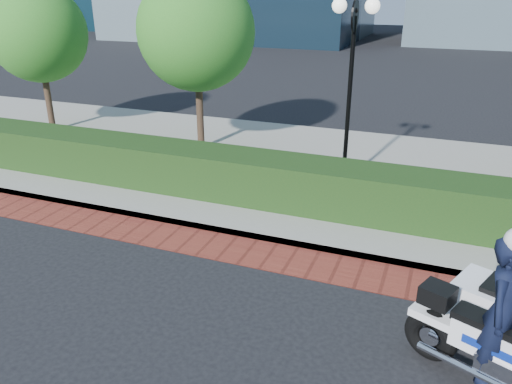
% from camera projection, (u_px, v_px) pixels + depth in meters
% --- Properties ---
extents(ground, '(120.00, 120.00, 0.00)m').
position_uv_depth(ground, '(212.00, 295.00, 8.01)').
color(ground, black).
rests_on(ground, ground).
extents(brick_strip, '(60.00, 1.00, 0.01)m').
position_uv_depth(brick_strip, '(248.00, 252.00, 9.30)').
color(brick_strip, maroon).
rests_on(brick_strip, ground).
extents(sidewalk, '(60.00, 8.00, 0.15)m').
position_uv_depth(sidewalk, '(312.00, 171.00, 13.15)').
color(sidewalk, gray).
rests_on(sidewalk, ground).
extents(hedge_main, '(18.00, 1.20, 1.00)m').
position_uv_depth(hedge_main, '(284.00, 181.00, 10.86)').
color(hedge_main, black).
rests_on(hedge_main, sidewalk).
extents(lamppost, '(1.02, 0.70, 4.21)m').
position_uv_depth(lamppost, '(351.00, 66.00, 11.01)').
color(lamppost, black).
rests_on(lamppost, sidewalk).
extents(tree_a, '(3.00, 3.00, 4.58)m').
position_uv_depth(tree_a, '(38.00, 33.00, 15.37)').
color(tree_a, '#332319').
rests_on(tree_a, sidewalk).
extents(tree_b, '(3.20, 3.20, 4.89)m').
position_uv_depth(tree_b, '(196.00, 32.00, 13.45)').
color(tree_b, '#332319').
rests_on(tree_b, sidewalk).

